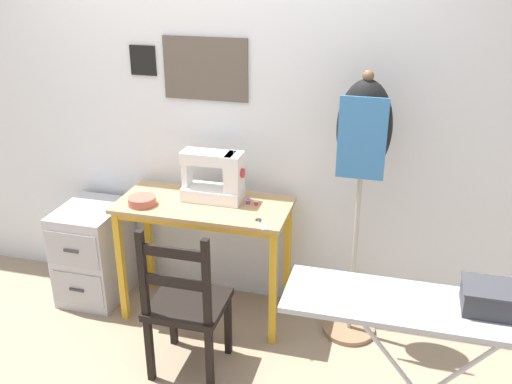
{
  "coord_description": "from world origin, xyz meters",
  "views": [
    {
      "loc": [
        1.1,
        -2.68,
        2.18
      ],
      "look_at": [
        0.33,
        0.22,
        0.89
      ],
      "focal_mm": 40.0,
      "sensor_mm": 36.0,
      "label": 1
    }
  ],
  "objects_px": {
    "fabric_bowl": "(142,201)",
    "wooden_chair": "(186,305)",
    "dress_form": "(362,150)",
    "thread_spool_mid_table": "(256,203)",
    "sewing_machine": "(216,178)",
    "storage_box": "(490,298)",
    "scissors": "(260,222)",
    "ironing_board": "(433,317)",
    "thread_spool_near_machine": "(248,202)",
    "filing_cabinet": "(94,252)"
  },
  "relations": [
    {
      "from": "fabric_bowl",
      "to": "wooden_chair",
      "type": "distance_m",
      "value": 0.72
    },
    {
      "from": "dress_form",
      "to": "thread_spool_mid_table",
      "type": "bearing_deg",
      "value": 177.71
    },
    {
      "from": "sewing_machine",
      "to": "storage_box",
      "type": "bearing_deg",
      "value": -34.32
    },
    {
      "from": "fabric_bowl",
      "to": "scissors",
      "type": "bearing_deg",
      "value": -3.99
    },
    {
      "from": "ironing_board",
      "to": "dress_form",
      "type": "bearing_deg",
      "value": 111.71
    },
    {
      "from": "scissors",
      "to": "wooden_chair",
      "type": "xyz_separation_m",
      "value": [
        -0.31,
        -0.38,
        -0.35
      ]
    },
    {
      "from": "thread_spool_mid_table",
      "to": "thread_spool_near_machine",
      "type": "bearing_deg",
      "value": 173.17
    },
    {
      "from": "fabric_bowl",
      "to": "scissors",
      "type": "height_order",
      "value": "fabric_bowl"
    },
    {
      "from": "filing_cabinet",
      "to": "dress_form",
      "type": "xyz_separation_m",
      "value": [
        1.7,
        0.02,
        0.86
      ]
    },
    {
      "from": "filing_cabinet",
      "to": "dress_form",
      "type": "bearing_deg",
      "value": 0.56
    },
    {
      "from": "sewing_machine",
      "to": "dress_form",
      "type": "distance_m",
      "value": 0.89
    },
    {
      "from": "sewing_machine",
      "to": "dress_form",
      "type": "bearing_deg",
      "value": -2.79
    },
    {
      "from": "fabric_bowl",
      "to": "storage_box",
      "type": "xyz_separation_m",
      "value": [
        1.84,
        -0.8,
        0.15
      ]
    },
    {
      "from": "thread_spool_near_machine",
      "to": "dress_form",
      "type": "height_order",
      "value": "dress_form"
    },
    {
      "from": "thread_spool_mid_table",
      "to": "ironing_board",
      "type": "bearing_deg",
      "value": -45.24
    },
    {
      "from": "thread_spool_mid_table",
      "to": "dress_form",
      "type": "distance_m",
      "value": 0.72
    },
    {
      "from": "sewing_machine",
      "to": "thread_spool_mid_table",
      "type": "bearing_deg",
      "value": -3.96
    },
    {
      "from": "sewing_machine",
      "to": "thread_spool_near_machine",
      "type": "height_order",
      "value": "sewing_machine"
    },
    {
      "from": "scissors",
      "to": "dress_form",
      "type": "relative_size",
      "value": 0.08
    },
    {
      "from": "fabric_bowl",
      "to": "storage_box",
      "type": "distance_m",
      "value": 2.01
    },
    {
      "from": "fabric_bowl",
      "to": "ironing_board",
      "type": "xyz_separation_m",
      "value": [
        1.64,
        -0.83,
        0.05
      ]
    },
    {
      "from": "wooden_chair",
      "to": "scissors",
      "type": "bearing_deg",
      "value": 51.09
    },
    {
      "from": "filing_cabinet",
      "to": "ironing_board",
      "type": "relative_size",
      "value": 0.54
    },
    {
      "from": "wooden_chair",
      "to": "dress_form",
      "type": "bearing_deg",
      "value": 34.76
    },
    {
      "from": "thread_spool_near_machine",
      "to": "fabric_bowl",
      "type": "bearing_deg",
      "value": -164.41
    },
    {
      "from": "scissors",
      "to": "wooden_chair",
      "type": "height_order",
      "value": "wooden_chair"
    },
    {
      "from": "sewing_machine",
      "to": "ironing_board",
      "type": "relative_size",
      "value": 0.32
    },
    {
      "from": "sewing_machine",
      "to": "wooden_chair",
      "type": "distance_m",
      "value": 0.79
    },
    {
      "from": "filing_cabinet",
      "to": "ironing_board",
      "type": "distance_m",
      "value": 2.35
    },
    {
      "from": "fabric_bowl",
      "to": "scissors",
      "type": "xyz_separation_m",
      "value": [
        0.74,
        -0.05,
        -0.02
      ]
    },
    {
      "from": "fabric_bowl",
      "to": "thread_spool_near_machine",
      "type": "relative_size",
      "value": 5.2
    },
    {
      "from": "thread_spool_mid_table",
      "to": "scissors",
      "type": "bearing_deg",
      "value": -69.46
    },
    {
      "from": "dress_form",
      "to": "storage_box",
      "type": "height_order",
      "value": "dress_form"
    },
    {
      "from": "sewing_machine",
      "to": "storage_box",
      "type": "height_order",
      "value": "sewing_machine"
    },
    {
      "from": "scissors",
      "to": "storage_box",
      "type": "distance_m",
      "value": 1.34
    },
    {
      "from": "thread_spool_mid_table",
      "to": "fabric_bowl",
      "type": "bearing_deg",
      "value": -166.1
    },
    {
      "from": "scissors",
      "to": "wooden_chair",
      "type": "bearing_deg",
      "value": -128.91
    },
    {
      "from": "fabric_bowl",
      "to": "filing_cabinet",
      "type": "height_order",
      "value": "fabric_bowl"
    },
    {
      "from": "fabric_bowl",
      "to": "wooden_chair",
      "type": "height_order",
      "value": "wooden_chair"
    },
    {
      "from": "filing_cabinet",
      "to": "fabric_bowl",
      "type": "bearing_deg",
      "value": -15.3
    },
    {
      "from": "fabric_bowl",
      "to": "thread_spool_mid_table",
      "type": "xyz_separation_m",
      "value": [
        0.66,
        0.16,
        -0.01
      ]
    },
    {
      "from": "wooden_chair",
      "to": "ironing_board",
      "type": "height_order",
      "value": "wooden_chair"
    },
    {
      "from": "storage_box",
      "to": "filing_cabinet",
      "type": "bearing_deg",
      "value": 158.06
    },
    {
      "from": "ironing_board",
      "to": "storage_box",
      "type": "xyz_separation_m",
      "value": [
        0.2,
        0.03,
        0.1
      ]
    },
    {
      "from": "thread_spool_mid_table",
      "to": "filing_cabinet",
      "type": "bearing_deg",
      "value": -177.89
    },
    {
      "from": "thread_spool_mid_table",
      "to": "ironing_board",
      "type": "distance_m",
      "value": 1.39
    },
    {
      "from": "dress_form",
      "to": "ironing_board",
      "type": "bearing_deg",
      "value": -68.29
    },
    {
      "from": "scissors",
      "to": "thread_spool_mid_table",
      "type": "distance_m",
      "value": 0.23
    },
    {
      "from": "thread_spool_near_machine",
      "to": "wooden_chair",
      "type": "relative_size",
      "value": 0.03
    },
    {
      "from": "sewing_machine",
      "to": "fabric_bowl",
      "type": "bearing_deg",
      "value": -156.05
    }
  ]
}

